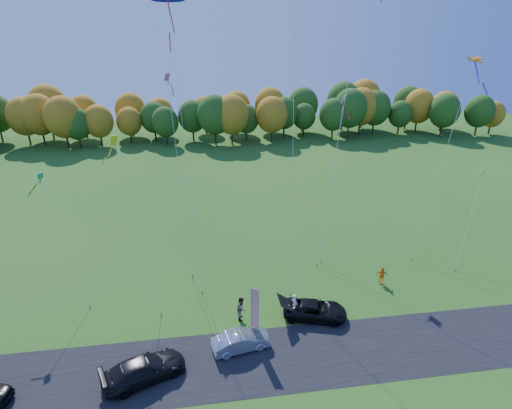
{
  "coord_description": "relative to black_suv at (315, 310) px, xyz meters",
  "views": [
    {
      "loc": [
        -4.37,
        -24.14,
        20.07
      ],
      "look_at": [
        0.0,
        6.0,
        7.0
      ],
      "focal_mm": 28.0,
      "sensor_mm": 36.0,
      "label": 1
    }
  ],
  "objects": [
    {
      "name": "person_tailgate_b",
      "position": [
        -5.56,
        0.67,
        0.27
      ],
      "size": [
        0.85,
        1.01,
        1.87
      ],
      "primitive_type": "imported",
      "rotation": [
        0.0,
        0.0,
        1.41
      ],
      "color": "gray",
      "rests_on": "ground"
    },
    {
      "name": "feather_flag",
      "position": [
        -4.9,
        -1.63,
        1.99
      ],
      "size": [
        0.56,
        0.2,
        4.34
      ],
      "color": "#999999",
      "rests_on": "ground"
    },
    {
      "name": "kite_parafoil_rainbow",
      "position": [
        14.9,
        9.76,
        8.38
      ],
      "size": [
        8.48,
        6.66,
        18.45
      ],
      "color": "#4C3F33",
      "rests_on": "ground"
    },
    {
      "name": "kite_diamond_yellow",
      "position": [
        -13.03,
        4.34,
        5.82
      ],
      "size": [
        3.34,
        5.58,
        13.47
      ],
      "color": "#4C3F33",
      "rests_on": "ground"
    },
    {
      "name": "dark_truck_a",
      "position": [
        -12.25,
        -4.22,
        0.08
      ],
      "size": [
        5.6,
        3.92,
        1.51
      ],
      "primitive_type": "imported",
      "rotation": [
        0.0,
        0.0,
        1.96
      ],
      "color": "black",
      "rests_on": "ground"
    },
    {
      "name": "asphalt_strip",
      "position": [
        -3.64,
        -3.75,
        -0.66
      ],
      "size": [
        90.0,
        6.0,
        0.01
      ],
      "primitive_type": "cube",
      "color": "black",
      "rests_on": "ground"
    },
    {
      "name": "black_suv",
      "position": [
        0.0,
        0.0,
        0.0
      ],
      "size": [
        5.24,
        3.42,
        1.34
      ],
      "primitive_type": "imported",
      "rotation": [
        0.0,
        0.0,
        1.3
      ],
      "color": "black",
      "rests_on": "ground"
    },
    {
      "name": "tree_line",
      "position": [
        -3.64,
        55.25,
        -0.67
      ],
      "size": [
        116.0,
        12.0,
        10.0
      ],
      "primitive_type": null,
      "color": "#1E4711",
      "rests_on": "ground"
    },
    {
      "name": "kite_diamond_pink",
      "position": [
        -9.93,
        10.41,
        7.77
      ],
      "size": [
        1.8,
        7.5,
        17.2
      ],
      "color": "#4C3F33",
      "rests_on": "ground"
    },
    {
      "name": "kite_diamond_green",
      "position": [
        -18.88,
        5.59,
        4.42
      ],
      "size": [
        3.51,
        4.37,
        10.46
      ],
      "color": "#4C3F33",
      "rests_on": "ground"
    },
    {
      "name": "silver_sedan",
      "position": [
        -5.92,
        -2.51,
        -0.0
      ],
      "size": [
        4.23,
        2.16,
        1.33
      ],
      "primitive_type": "imported",
      "rotation": [
        0.0,
        0.0,
        1.76
      ],
      "color": "silver",
      "rests_on": "ground"
    },
    {
      "name": "kite_delta_red",
      "position": [
        -0.38,
        7.5,
        12.07
      ],
      "size": [
        2.89,
        9.59,
        25.37
      ],
      "color": "#4C3F33",
      "rests_on": "ground"
    },
    {
      "name": "kite_delta_blue",
      "position": [
        -9.29,
        9.55,
        11.61
      ],
      "size": [
        2.99,
        11.12,
        24.54
      ],
      "color": "#4C3F33",
      "rests_on": "ground"
    },
    {
      "name": "kite_diamond_blue_low",
      "position": [
        16.54,
        6.5,
        3.37
      ],
      "size": [
        4.42,
        4.6,
        8.53
      ],
      "color": "#4C3F33",
      "rests_on": "ground"
    },
    {
      "name": "ground",
      "position": [
        -3.64,
        0.25,
        -0.67
      ],
      "size": [
        160.0,
        160.0,
        0.0
      ],
      "primitive_type": "plane",
      "color": "#235316"
    },
    {
      "name": "person_tailgate_a",
      "position": [
        -1.52,
        0.34,
        0.31
      ],
      "size": [
        0.56,
        0.77,
        1.96
      ],
      "primitive_type": "imported",
      "rotation": [
        0.0,
        0.0,
        1.43
      ],
      "color": "silver",
      "rests_on": "ground"
    },
    {
      "name": "person_east",
      "position": [
        6.98,
        3.56,
        0.13
      ],
      "size": [
        1.02,
        0.73,
        1.61
      ],
      "primitive_type": "imported",
      "rotation": [
        0.0,
        0.0,
        -0.4
      ],
      "color": "orange",
      "rests_on": "ground"
    },
    {
      "name": "kite_diamond_white",
      "position": [
        4.44,
        10.72,
        6.59
      ],
      "size": [
        3.94,
        7.08,
        15.04
      ],
      "color": "#4C3F33",
      "rests_on": "ground"
    },
    {
      "name": "kite_parafoil_orange",
      "position": [
        5.51,
        12.43,
        12.45
      ],
      "size": [
        8.63,
        11.53,
        26.74
      ],
      "color": "#4C3F33",
      "rests_on": "ground"
    }
  ]
}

